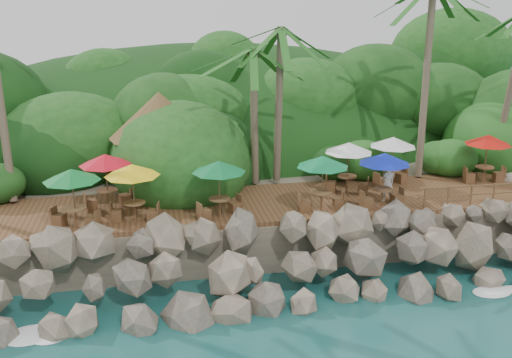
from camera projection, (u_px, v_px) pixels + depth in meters
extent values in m
plane|color=#19514F|center=(287.00, 315.00, 20.88)|extent=(140.00, 140.00, 0.00)
cube|color=gray|center=(226.00, 168.00, 35.57)|extent=(32.00, 25.20, 2.10)
ellipsoid|color=#143811|center=(212.00, 154.00, 42.92)|extent=(44.80, 28.00, 15.40)
cube|color=brown|center=(256.00, 204.00, 25.85)|extent=(26.00, 5.00, 0.20)
ellipsoid|color=white|center=(30.00, 336.00, 19.53)|extent=(1.20, 0.80, 0.06)
ellipsoid|color=white|center=(120.00, 327.00, 20.07)|extent=(1.20, 0.80, 0.06)
ellipsoid|color=white|center=(204.00, 318.00, 20.61)|extent=(1.20, 0.80, 0.06)
ellipsoid|color=white|center=(285.00, 310.00, 21.15)|extent=(1.20, 0.80, 0.06)
ellipsoid|color=white|center=(361.00, 303.00, 21.69)|extent=(1.20, 0.80, 0.06)
ellipsoid|color=white|center=(434.00, 295.00, 22.23)|extent=(1.20, 0.80, 0.06)
ellipsoid|color=white|center=(504.00, 288.00, 22.77)|extent=(1.20, 0.80, 0.06)
cylinder|color=brown|center=(279.00, 108.00, 27.87)|extent=(0.60, 0.65, 7.49)
ellipsoid|color=#23601E|center=(280.00, 29.00, 26.76)|extent=(6.00, 6.00, 2.40)
cylinder|color=brown|center=(254.00, 119.00, 27.40)|extent=(0.62, 0.84, 6.59)
ellipsoid|color=#23601E|center=(254.00, 49.00, 26.43)|extent=(6.00, 6.00, 2.40)
cylinder|color=brown|center=(426.00, 83.00, 28.74)|extent=(1.09, 1.81, 9.53)
cylinder|color=brown|center=(510.00, 93.00, 29.29)|extent=(0.78, 1.24, 8.35)
cylinder|color=brown|center=(132.00, 170.00, 26.54)|extent=(0.16, 0.16, 2.40)
cylinder|color=brown|center=(193.00, 167.00, 27.05)|extent=(0.16, 0.16, 2.40)
cylinder|color=brown|center=(133.00, 155.00, 29.17)|extent=(0.16, 0.16, 2.40)
cylinder|color=brown|center=(188.00, 152.00, 29.67)|extent=(0.16, 0.16, 2.40)
cone|color=brown|center=(159.00, 114.00, 27.42)|extent=(4.94, 4.94, 2.20)
cylinder|color=brown|center=(484.00, 175.00, 28.54)|extent=(0.09, 0.09, 0.80)
cylinder|color=brown|center=(485.00, 167.00, 28.42)|extent=(0.90, 0.90, 0.05)
cylinder|color=brown|center=(486.00, 160.00, 28.31)|extent=(0.05, 0.05, 2.37)
cone|color=red|center=(488.00, 140.00, 28.00)|extent=(2.26, 2.26, 0.48)
cube|color=brown|center=(469.00, 178.00, 28.55)|extent=(0.51, 0.51, 0.50)
cube|color=brown|center=(498.00, 177.00, 28.62)|extent=(0.51, 0.51, 0.50)
cylinder|color=brown|center=(135.00, 212.00, 23.47)|extent=(0.09, 0.09, 0.80)
cylinder|color=brown|center=(134.00, 203.00, 23.35)|extent=(0.90, 0.90, 0.05)
cylinder|color=brown|center=(134.00, 194.00, 23.24)|extent=(0.05, 0.05, 2.37)
cone|color=yellow|center=(132.00, 170.00, 22.93)|extent=(2.26, 2.26, 0.48)
cube|color=brown|center=(117.00, 215.00, 23.53)|extent=(0.54, 0.54, 0.50)
cube|color=brown|center=(153.00, 216.00, 23.50)|extent=(0.54, 0.54, 0.50)
cylinder|color=brown|center=(347.00, 184.00, 27.02)|extent=(0.09, 0.09, 0.80)
cylinder|color=brown|center=(347.00, 176.00, 26.90)|extent=(0.90, 0.90, 0.05)
cylinder|color=brown|center=(348.00, 169.00, 26.79)|extent=(0.05, 0.05, 2.37)
cone|color=white|center=(349.00, 148.00, 26.48)|extent=(2.26, 2.26, 0.48)
cube|color=brown|center=(331.00, 186.00, 27.23)|extent=(0.60, 0.60, 0.50)
cube|color=brown|center=(363.00, 189.00, 26.91)|extent=(0.60, 0.60, 0.50)
cylinder|color=brown|center=(391.00, 178.00, 28.09)|extent=(0.09, 0.09, 0.80)
cylinder|color=brown|center=(391.00, 170.00, 27.97)|extent=(0.90, 0.90, 0.05)
cylinder|color=brown|center=(392.00, 162.00, 27.86)|extent=(0.05, 0.05, 2.37)
cone|color=silver|center=(393.00, 142.00, 27.56)|extent=(2.26, 2.26, 0.48)
cube|color=brown|center=(379.00, 183.00, 27.74)|extent=(0.59, 0.59, 0.50)
cube|color=brown|center=(401.00, 178.00, 28.54)|extent=(0.59, 0.59, 0.50)
cylinder|color=brown|center=(76.00, 218.00, 22.82)|extent=(0.09, 0.09, 0.80)
cylinder|color=brown|center=(75.00, 208.00, 22.70)|extent=(0.90, 0.90, 0.05)
cylinder|color=brown|center=(74.00, 200.00, 22.59)|extent=(0.05, 0.05, 2.37)
cone|color=#0C6F29|center=(71.00, 175.00, 22.28)|extent=(2.26, 2.26, 0.48)
cube|color=brown|center=(59.00, 220.00, 23.04)|extent=(0.60, 0.60, 0.50)
cube|color=brown|center=(93.00, 223.00, 22.69)|extent=(0.60, 0.60, 0.50)
cylinder|color=brown|center=(382.00, 198.00, 25.17)|extent=(0.09, 0.09, 0.80)
cylinder|color=brown|center=(382.00, 189.00, 25.05)|extent=(0.90, 0.90, 0.05)
cylinder|color=brown|center=(383.00, 181.00, 24.94)|extent=(0.05, 0.05, 2.37)
cone|color=#0D1FAA|center=(385.00, 158.00, 24.63)|extent=(2.26, 2.26, 0.48)
cube|color=brown|center=(366.00, 203.00, 25.00)|extent=(0.50, 0.50, 0.50)
cube|color=brown|center=(397.00, 199.00, 25.42)|extent=(0.50, 0.50, 0.50)
cylinder|color=brown|center=(321.00, 201.00, 24.72)|extent=(0.09, 0.09, 0.80)
cylinder|color=brown|center=(322.00, 193.00, 24.60)|extent=(0.90, 0.90, 0.05)
cylinder|color=brown|center=(322.00, 184.00, 24.49)|extent=(0.05, 0.05, 2.37)
cone|color=#0D7640|center=(323.00, 161.00, 24.18)|extent=(2.26, 2.26, 0.48)
cube|color=brown|center=(304.00, 205.00, 24.67)|extent=(0.48, 0.48, 0.50)
cube|color=brown|center=(338.00, 204.00, 24.86)|extent=(0.48, 0.48, 0.50)
cylinder|color=brown|center=(216.00, 185.00, 26.91)|extent=(0.09, 0.09, 0.80)
cylinder|color=brown|center=(216.00, 177.00, 26.79)|extent=(0.90, 0.90, 0.05)
cylinder|color=brown|center=(216.00, 169.00, 26.68)|extent=(0.05, 0.05, 2.37)
cone|color=white|center=(215.00, 148.00, 26.38)|extent=(2.26, 2.26, 0.48)
cube|color=brown|center=(200.00, 190.00, 26.76)|extent=(0.49, 0.49, 0.50)
cube|color=brown|center=(232.00, 187.00, 27.15)|extent=(0.49, 0.49, 0.50)
cylinder|color=brown|center=(108.00, 199.00, 25.00)|extent=(0.09, 0.09, 0.80)
cylinder|color=brown|center=(107.00, 190.00, 24.87)|extent=(0.90, 0.90, 0.05)
cylinder|color=brown|center=(107.00, 182.00, 24.76)|extent=(0.05, 0.05, 2.37)
cone|color=red|center=(105.00, 160.00, 24.46)|extent=(2.26, 2.26, 0.48)
cube|color=brown|center=(91.00, 205.00, 24.68)|extent=(0.57, 0.57, 0.50)
cube|color=brown|center=(125.00, 200.00, 25.40)|extent=(0.57, 0.57, 0.50)
cylinder|color=brown|center=(220.00, 208.00, 23.96)|extent=(0.09, 0.09, 0.80)
cylinder|color=brown|center=(220.00, 199.00, 23.83)|extent=(0.90, 0.90, 0.05)
cylinder|color=brown|center=(219.00, 190.00, 23.72)|extent=(0.05, 0.05, 2.37)
cone|color=#0B6931|center=(219.00, 167.00, 23.42)|extent=(2.26, 2.26, 0.48)
cube|color=brown|center=(204.00, 215.00, 23.59)|extent=(0.60, 0.60, 0.50)
cube|color=brown|center=(235.00, 208.00, 24.41)|extent=(0.60, 0.60, 0.50)
cylinder|color=brown|center=(425.00, 199.00, 24.73)|extent=(0.10, 0.10, 1.00)
cylinder|color=brown|center=(448.00, 197.00, 24.93)|extent=(0.10, 0.10, 1.00)
cylinder|color=brown|center=(471.00, 196.00, 25.13)|extent=(0.10, 0.10, 1.00)
cylinder|color=brown|center=(494.00, 194.00, 25.33)|extent=(0.10, 0.10, 1.00)
cube|color=brown|center=(484.00, 185.00, 25.10)|extent=(6.10, 0.06, 0.06)
cube|color=brown|center=(482.00, 194.00, 25.21)|extent=(6.10, 0.06, 0.06)
imported|color=silver|center=(388.00, 183.00, 25.74)|extent=(0.63, 0.44, 1.67)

